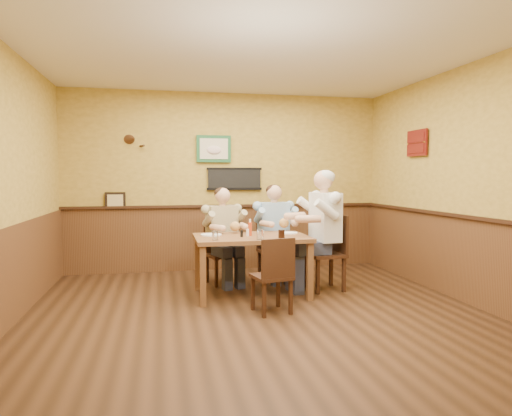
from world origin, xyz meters
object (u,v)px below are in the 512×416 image
Objects in this scene: water_glass_mid at (260,234)px; water_glass_left at (215,236)px; dining_table at (251,243)px; diner_white_elder at (325,237)px; chair_back_left at (222,254)px; hot_sauce_bottle at (250,228)px; chair_right_end at (325,253)px; diner_blue_polo at (274,237)px; diner_tan_shirt at (222,241)px; chair_back_right at (273,250)px; pepper_shaker at (242,234)px; chair_near_side at (271,275)px; cola_tumbler at (282,234)px; salt_shaker at (248,232)px.

water_glass_left is at bearing 173.91° from water_glass_mid.
dining_table is 1.00m from diner_white_elder.
chair_back_left is 0.84m from hot_sauce_bottle.
chair_right_end is 0.89m from diner_blue_polo.
diner_white_elder is (1.28, -0.61, 0.10)m from diner_tan_shirt.
diner_white_elder is at bearing 23.81° from water_glass_mid.
chair_back_left is 1.07m from water_glass_left.
diner_white_elder reaches higher than diner_blue_polo.
hot_sauce_bottle is at bearing 97.96° from water_glass_mid.
chair_back_right is 0.88m from chair_right_end.
dining_table is 0.99× the size of diner_white_elder.
dining_table is at bearing 33.45° from pepper_shaker.
chair_near_side is (-0.92, -0.83, -0.08)m from chair_right_end.
hot_sauce_bottle is at bearing 33.32° from water_glass_left.
hot_sauce_bottle is (-0.49, -0.77, 0.23)m from diner_blue_polo.
water_glass_mid reaches higher than chair_back_right.
chair_right_end is 0.82m from cola_tumbler.
diner_tan_shirt reaches higher than water_glass_left.
diner_tan_shirt is 14.10× the size of pepper_shaker.
salt_shaker is (-0.53, -0.80, 0.18)m from diner_blue_polo.
diner_blue_polo is 13.95× the size of salt_shaker.
hot_sauce_bottle is 2.22× the size of pepper_shaker.
chair_right_end is 5.21× the size of hot_sauce_bottle.
chair_right_end reaches higher than dining_table.
cola_tumbler is 0.45m from salt_shaker.
water_glass_mid is at bearing -90.37° from diner_tan_shirt.
diner_white_elder is 7.45× the size of hot_sauce_bottle.
diner_tan_shirt reaches higher than pepper_shaker.
chair_right_end is 1.09m from salt_shaker.
chair_right_end is at bearing -59.90° from chair_back_right.
diner_white_elder is 1.02m from hot_sauce_bottle.
diner_white_elder reaches higher than water_glass_left.
hot_sauce_bottle is (-1.01, -0.06, 0.14)m from diner_white_elder.
chair_back_left is 0.68× the size of diner_blue_polo.
chair_back_right is 0.61× the size of diner_white_elder.
chair_right_end reaches higher than pepper_shaker.
dining_table is 16.46× the size of pepper_shaker.
chair_back_left reaches higher than dining_table.
chair_back_left is at bearing 108.46° from salt_shaker.
diner_blue_polo is 6.51× the size of hot_sauce_bottle.
diner_blue_polo reaches higher than chair_back_right.
diner_white_elder is 13.11× the size of water_glass_left.
hot_sauce_bottle is 0.17m from pepper_shaker.
chair_back_right is 1.59m from chair_near_side.
chair_back_left reaches higher than pepper_shaker.
pepper_shaker is at bearing 123.71° from water_glass_mid.
chair_back_right is 1.28m from water_glass_mid.
chair_right_end reaches higher than hot_sauce_bottle.
diner_white_elder is (0.92, 0.83, 0.29)m from chair_near_side.
diner_tan_shirt is at bearing 112.34° from dining_table.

